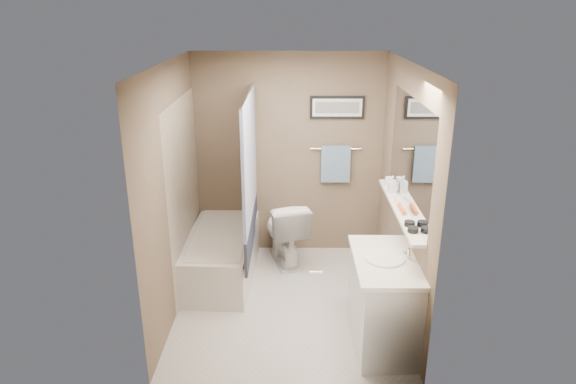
{
  "coord_description": "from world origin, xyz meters",
  "views": [
    {
      "loc": [
        0.04,
        -4.57,
        2.87
      ],
      "look_at": [
        0.0,
        0.15,
        1.15
      ],
      "focal_mm": 32.0,
      "sensor_mm": 36.0,
      "label": 1
    }
  ],
  "objects_px": {
    "vanity": "(384,303)",
    "glass_jar": "(389,182)",
    "bathtub": "(221,255)",
    "soap_bottle": "(392,184)",
    "candle_bowl_near": "(413,230)",
    "hair_brush_front": "(402,209)",
    "candle_bowl_far": "(410,224)",
    "toilet": "(285,231)"
  },
  "relations": [
    {
      "from": "candle_bowl_far",
      "to": "candle_bowl_near",
      "type": "bearing_deg",
      "value": -90.0
    },
    {
      "from": "candle_bowl_near",
      "to": "candle_bowl_far",
      "type": "bearing_deg",
      "value": 90.0
    },
    {
      "from": "candle_bowl_near",
      "to": "candle_bowl_far",
      "type": "relative_size",
      "value": 1.0
    },
    {
      "from": "bathtub",
      "to": "vanity",
      "type": "relative_size",
      "value": 1.67
    },
    {
      "from": "vanity",
      "to": "candle_bowl_far",
      "type": "bearing_deg",
      "value": 21.03
    },
    {
      "from": "bathtub",
      "to": "soap_bottle",
      "type": "relative_size",
      "value": 8.8
    },
    {
      "from": "bathtub",
      "to": "glass_jar",
      "type": "distance_m",
      "value": 2.01
    },
    {
      "from": "bathtub",
      "to": "glass_jar",
      "type": "xyz_separation_m",
      "value": [
        1.79,
        -0.15,
        0.92
      ]
    },
    {
      "from": "hair_brush_front",
      "to": "soap_bottle",
      "type": "xyz_separation_m",
      "value": [
        0.0,
        0.49,
        0.06
      ]
    },
    {
      "from": "toilet",
      "to": "candle_bowl_far",
      "type": "relative_size",
      "value": 8.68
    },
    {
      "from": "vanity",
      "to": "glass_jar",
      "type": "bearing_deg",
      "value": 78.66
    },
    {
      "from": "glass_jar",
      "to": "soap_bottle",
      "type": "xyz_separation_m",
      "value": [
        0.0,
        -0.17,
        0.04
      ]
    },
    {
      "from": "candle_bowl_near",
      "to": "soap_bottle",
      "type": "height_order",
      "value": "soap_bottle"
    },
    {
      "from": "candle_bowl_near",
      "to": "hair_brush_front",
      "type": "distance_m",
      "value": 0.46
    },
    {
      "from": "glass_jar",
      "to": "candle_bowl_near",
      "type": "bearing_deg",
      "value": -90.0
    },
    {
      "from": "toilet",
      "to": "vanity",
      "type": "height_order",
      "value": "vanity"
    },
    {
      "from": "candle_bowl_near",
      "to": "candle_bowl_far",
      "type": "xyz_separation_m",
      "value": [
        0.0,
        0.13,
        0.0
      ]
    },
    {
      "from": "candle_bowl_near",
      "to": "hair_brush_front",
      "type": "height_order",
      "value": "hair_brush_front"
    },
    {
      "from": "toilet",
      "to": "hair_brush_front",
      "type": "xyz_separation_m",
      "value": [
        1.08,
        -1.15,
        0.75
      ]
    },
    {
      "from": "toilet",
      "to": "candle_bowl_far",
      "type": "xyz_separation_m",
      "value": [
        1.08,
        -1.48,
        0.74
      ]
    },
    {
      "from": "hair_brush_front",
      "to": "glass_jar",
      "type": "relative_size",
      "value": 2.2
    },
    {
      "from": "candle_bowl_far",
      "to": "glass_jar",
      "type": "height_order",
      "value": "glass_jar"
    },
    {
      "from": "candle_bowl_far",
      "to": "soap_bottle",
      "type": "relative_size",
      "value": 0.53
    },
    {
      "from": "soap_bottle",
      "to": "candle_bowl_near",
      "type": "bearing_deg",
      "value": -90.0
    },
    {
      "from": "bathtub",
      "to": "candle_bowl_near",
      "type": "xyz_separation_m",
      "value": [
        1.79,
        -1.27,
        0.89
      ]
    },
    {
      "from": "vanity",
      "to": "glass_jar",
      "type": "relative_size",
      "value": 9.0
    },
    {
      "from": "vanity",
      "to": "hair_brush_front",
      "type": "distance_m",
      "value": 0.86
    },
    {
      "from": "vanity",
      "to": "candle_bowl_near",
      "type": "height_order",
      "value": "candle_bowl_near"
    },
    {
      "from": "toilet",
      "to": "soap_bottle",
      "type": "relative_size",
      "value": 4.58
    },
    {
      "from": "candle_bowl_far",
      "to": "vanity",
      "type": "bearing_deg",
      "value": -157.42
    },
    {
      "from": "toilet",
      "to": "vanity",
      "type": "bearing_deg",
      "value": 104.55
    },
    {
      "from": "candle_bowl_far",
      "to": "glass_jar",
      "type": "bearing_deg",
      "value": 90.0
    },
    {
      "from": "toilet",
      "to": "vanity",
      "type": "distance_m",
      "value": 1.8
    },
    {
      "from": "candle_bowl_near",
      "to": "bathtub",
      "type": "bearing_deg",
      "value": 144.47
    },
    {
      "from": "glass_jar",
      "to": "bathtub",
      "type": "bearing_deg",
      "value": 175.13
    },
    {
      "from": "bathtub",
      "to": "toilet",
      "type": "xyz_separation_m",
      "value": [
        0.7,
        0.34,
        0.14
      ]
    },
    {
      "from": "toilet",
      "to": "vanity",
      "type": "xyz_separation_m",
      "value": [
        0.9,
        -1.56,
        0.01
      ]
    },
    {
      "from": "toilet",
      "to": "candle_bowl_far",
      "type": "distance_m",
      "value": 1.98
    },
    {
      "from": "vanity",
      "to": "soap_bottle",
      "type": "relative_size",
      "value": 5.28
    },
    {
      "from": "candle_bowl_near",
      "to": "candle_bowl_far",
      "type": "height_order",
      "value": "same"
    },
    {
      "from": "toilet",
      "to": "soap_bottle",
      "type": "bearing_deg",
      "value": 133.27
    },
    {
      "from": "soap_bottle",
      "to": "bathtub",
      "type": "bearing_deg",
      "value": 169.74
    }
  ]
}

